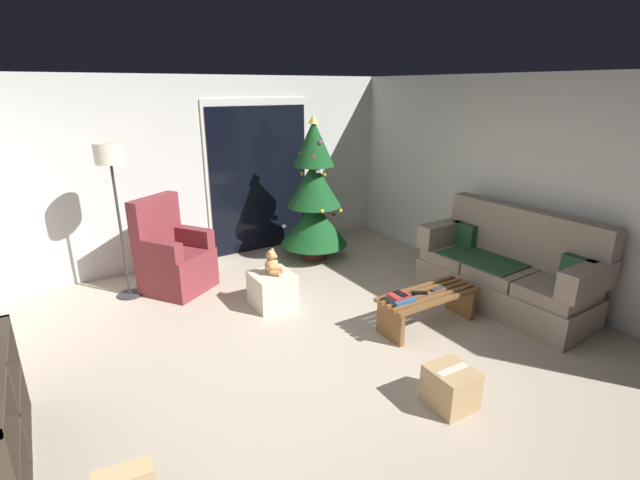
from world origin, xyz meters
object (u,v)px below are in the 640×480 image
at_px(coffee_table, 428,304).
at_px(book_stack, 400,298).
at_px(cell_phone, 400,293).
at_px(remote_graphite, 437,289).
at_px(ottoman, 272,289).
at_px(couch, 507,271).
at_px(teddy_bear_honey, 272,263).
at_px(cardboard_box_taped_mid_floor, 451,387).
at_px(christmas_tree, 314,198).
at_px(armchair, 173,258).
at_px(remote_black, 419,293).
at_px(floor_lamp, 112,169).

xyz_separation_m(coffee_table, book_stack, (-0.36, 0.03, 0.15)).
bearing_deg(cell_phone, book_stack, -139.19).
relative_size(remote_graphite, ottoman, 0.35).
xyz_separation_m(couch, cell_phone, (-1.47, 0.12, 0.04)).
xyz_separation_m(book_stack, teddy_bear_honey, (-0.77, 1.23, 0.10)).
height_order(couch, cardboard_box_taped_mid_floor, couch).
bearing_deg(couch, christmas_tree, 114.68).
bearing_deg(remote_graphite, cell_phone, 81.77).
xyz_separation_m(book_stack, cardboard_box_taped_mid_floor, (-0.37, -1.02, -0.24)).
relative_size(couch, coffee_table, 1.79).
relative_size(christmas_tree, armchair, 1.78).
bearing_deg(cardboard_box_taped_mid_floor, ottoman, 100.27).
relative_size(remote_black, christmas_tree, 0.08).
relative_size(christmas_tree, ottoman, 4.56).
height_order(remote_black, armchair, armchair).
relative_size(remote_black, cardboard_box_taped_mid_floor, 0.44).
height_order(remote_graphite, cell_phone, cell_phone).
relative_size(remote_graphite, book_stack, 0.65).
height_order(couch, cell_phone, couch).
distance_m(couch, christmas_tree, 2.66).
relative_size(remote_black, floor_lamp, 0.09).
height_order(couch, book_stack, couch).
xyz_separation_m(christmas_tree, ottoman, (-1.17, -1.03, -0.70)).
relative_size(coffee_table, remote_graphite, 7.05).
bearing_deg(teddy_bear_honey, cell_phone, -57.36).
distance_m(couch, teddy_bear_honey, 2.62).
distance_m(floor_lamp, ottoman, 2.18).
bearing_deg(remote_graphite, teddy_bear_honey, 39.94).
relative_size(couch, ottoman, 4.47).
bearing_deg(cardboard_box_taped_mid_floor, cell_phone, 69.77).
bearing_deg(remote_graphite, remote_black, 78.98).
xyz_separation_m(remote_graphite, cell_phone, (-0.48, 0.02, 0.06)).
xyz_separation_m(remote_graphite, book_stack, (-0.48, 0.02, 0.02)).
bearing_deg(cell_phone, floor_lamp, 130.16).
height_order(remote_black, teddy_bear_honey, teddy_bear_honey).
xyz_separation_m(christmas_tree, armchair, (-1.98, -0.01, -0.49)).
relative_size(remote_black, cell_phone, 1.08).
xyz_separation_m(remote_graphite, armchair, (-2.08, 2.28, 0.02)).
distance_m(christmas_tree, teddy_bear_honey, 1.60).
relative_size(coffee_table, cardboard_box_taped_mid_floor, 3.11).
relative_size(couch, armchair, 1.74).
relative_size(armchair, cardboard_box_taped_mid_floor, 3.20).
bearing_deg(coffee_table, cardboard_box_taped_mid_floor, -126.27).
distance_m(remote_black, ottoman, 1.62).
bearing_deg(book_stack, cardboard_box_taped_mid_floor, -109.95).
bearing_deg(armchair, cell_phone, -54.60).
xyz_separation_m(remote_black, floor_lamp, (-2.37, 2.34, 1.12)).
height_order(floor_lamp, teddy_bear_honey, floor_lamp).
bearing_deg(coffee_table, floor_lamp, 136.16).
relative_size(book_stack, christmas_tree, 0.12).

